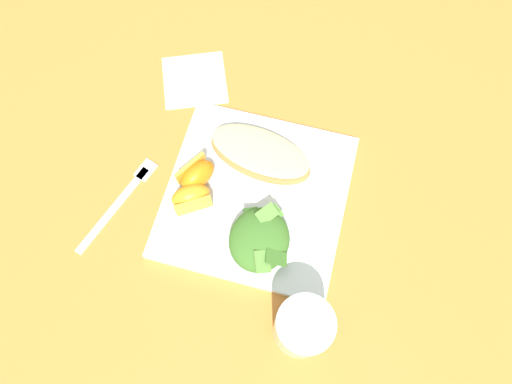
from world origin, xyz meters
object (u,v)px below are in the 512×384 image
object	(u,v)px
green_salad_pile	(260,239)
orange_wedge_front	(197,174)
orange_wedge_middle	(191,197)
paper_napkin	(195,80)
white_plate	(256,196)
metal_fork	(123,197)
drinking_clear_cup	(303,327)
cheesy_pizza_bread	(260,154)

from	to	relation	value
green_salad_pile	orange_wedge_front	bearing A→B (deg)	-122.18
orange_wedge_middle	paper_napkin	xyz separation A→B (m)	(-0.23, -0.07, -0.03)
white_plate	orange_wedge_middle	bearing A→B (deg)	-67.83
orange_wedge_middle	metal_fork	size ratio (longest dim) A/B	0.38
orange_wedge_middle	orange_wedge_front	bearing A→B (deg)	-175.43
white_plate	metal_fork	xyz separation A→B (m)	(0.05, -0.21, -0.01)
orange_wedge_front	drinking_clear_cup	distance (m)	0.28
white_plate	metal_fork	size ratio (longest dim) A/B	1.52
green_salad_pile	metal_fork	size ratio (longest dim) A/B	0.60
cheesy_pizza_bread	orange_wedge_middle	world-z (taller)	orange_wedge_middle
cheesy_pizza_bread	drinking_clear_cup	size ratio (longest dim) A/B	1.76
white_plate	green_salad_pile	distance (m)	0.08
orange_wedge_middle	cheesy_pizza_bread	bearing A→B (deg)	139.58
cheesy_pizza_bread	paper_napkin	bearing A→B (deg)	-129.80
white_plate	orange_wedge_front	bearing A→B (deg)	-90.60
green_salad_pile	drinking_clear_cup	xyz separation A→B (m)	(0.11, 0.09, 0.01)
white_plate	orange_wedge_front	xyz separation A→B (m)	(-0.00, -0.10, 0.03)
orange_wedge_front	drinking_clear_cup	bearing A→B (deg)	48.68
green_salad_pile	white_plate	bearing A→B (deg)	-161.42
white_plate	cheesy_pizza_bread	xyz separation A→B (m)	(-0.06, -0.01, 0.03)
metal_fork	drinking_clear_cup	bearing A→B (deg)	68.05
orange_wedge_front	orange_wedge_middle	bearing A→B (deg)	4.57
metal_fork	drinking_clear_cup	distance (m)	0.35
green_salad_pile	metal_fork	world-z (taller)	green_salad_pile
white_plate	orange_wedge_middle	xyz separation A→B (m)	(0.04, -0.09, 0.03)
cheesy_pizza_bread	paper_napkin	world-z (taller)	cheesy_pizza_bread
cheesy_pizza_bread	green_salad_pile	xyz separation A→B (m)	(0.14, 0.03, 0.00)
white_plate	orange_wedge_front	size ratio (longest dim) A/B	4.00
cheesy_pizza_bread	metal_fork	size ratio (longest dim) A/B	0.98
cheesy_pizza_bread	orange_wedge_middle	bearing A→B (deg)	-40.42
orange_wedge_front	paper_napkin	size ratio (longest dim) A/B	0.64
green_salad_pile	paper_napkin	size ratio (longest dim) A/B	1.01
paper_napkin	drinking_clear_cup	bearing A→B (deg)	36.65
paper_napkin	metal_fork	world-z (taller)	metal_fork
white_plate	green_salad_pile	world-z (taller)	green_salad_pile
green_salad_pile	paper_napkin	distance (m)	0.33
white_plate	orange_wedge_middle	size ratio (longest dim) A/B	4.00
cheesy_pizza_bread	metal_fork	bearing A→B (deg)	-59.94
metal_fork	orange_wedge_front	bearing A→B (deg)	116.37
white_plate	drinking_clear_cup	bearing A→B (deg)	31.80
cheesy_pizza_bread	paper_napkin	size ratio (longest dim) A/B	1.64
white_plate	metal_fork	bearing A→B (deg)	-75.37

